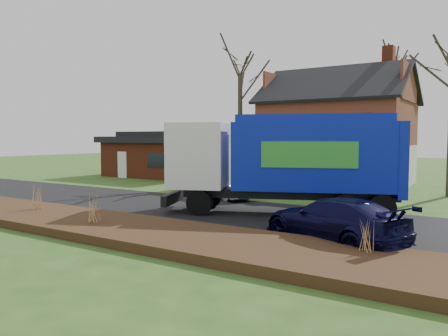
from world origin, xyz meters
The scene contains 13 objects.
ground centered at (0.00, 0.00, 0.00)m, with size 120.00×120.00×0.00m, color #284918.
road centered at (0.00, 0.00, 0.01)m, with size 80.00×7.00×0.02m, color black.
mulch_verge centered at (0.00, -5.30, 0.15)m, with size 80.00×3.50×0.30m, color black.
main_house centered at (1.49, 13.91, 4.03)m, with size 12.95×8.95×9.26m.
ranch_house centered at (-12.00, 13.00, 1.81)m, with size 9.80×8.20×3.70m.
garbage_truck centered at (4.04, 1.07, 2.39)m, with size 9.91×6.04×4.14m.
silver_sedan centered at (-0.75, 3.65, 0.67)m, with size 1.42×4.07×1.34m, color #ACAEB4.
navy_wagon centered at (7.33, -2.77, 0.70)m, with size 1.95×4.79×1.39m, color black.
tree_front_west centered at (-3.74, 10.39, 8.69)m, with size 3.55×3.55×10.54m.
tree_back centered at (3.52, 23.48, 10.53)m, with size 3.99×3.99×12.63m.
grass_clump_west centered at (-4.27, -4.98, 0.80)m, with size 0.38×0.31×1.01m.
grass_clump_mid centered at (-0.14, -5.58, 0.80)m, with size 0.36×0.30×1.00m.
grass_clump_east centered at (8.71, -4.49, 0.70)m, with size 0.32×0.27×0.80m.
Camera 1 is at (11.62, -15.70, 3.21)m, focal length 35.00 mm.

